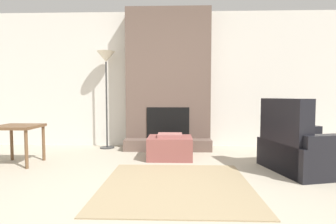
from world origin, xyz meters
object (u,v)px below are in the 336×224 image
side_table (18,131)px  floor_lamp_left (106,65)px  ottoman (170,147)px  armchair (305,150)px

side_table → floor_lamp_left: (0.96, 1.20, 1.09)m
side_table → floor_lamp_left: size_ratio=0.32×
ottoman → armchair: bearing=-19.3°
ottoman → armchair: 1.89m
ottoman → floor_lamp_left: 2.00m
side_table → armchair: bearing=-3.2°
armchair → floor_lamp_left: size_ratio=0.66×
armchair → floor_lamp_left: floor_lamp_left is taller
ottoman → side_table: (-2.17, -0.40, 0.29)m
armchair → ottoman: bearing=57.5°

